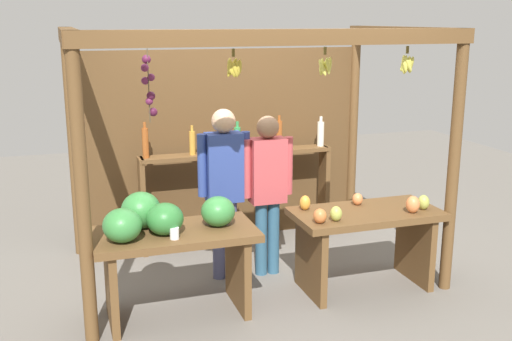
{
  "coord_description": "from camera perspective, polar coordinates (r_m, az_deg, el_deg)",
  "views": [
    {
      "loc": [
        -1.64,
        -5.22,
        2.33
      ],
      "look_at": [
        0.0,
        -0.19,
        1.02
      ],
      "focal_mm": 42.99,
      "sensor_mm": 36.0,
      "label": 1
    }
  ],
  "objects": [
    {
      "name": "ground_plane",
      "position": [
        5.95,
        -0.57,
        -9.13
      ],
      "size": [
        12.0,
        12.0,
        0.0
      ],
      "primitive_type": "plane",
      "color": "slate",
      "rests_on": "ground"
    },
    {
      "name": "market_stall",
      "position": [
        5.97,
        -1.85,
        4.2
      ],
      "size": [
        3.17,
        1.98,
        2.26
      ],
      "color": "brown",
      "rests_on": "ground"
    },
    {
      "name": "fruit_counter_left",
      "position": [
        4.87,
        -8.25,
        -6.07
      ],
      "size": [
        1.28,
        0.66,
        1.01
      ],
      "color": "brown",
      "rests_on": "ground"
    },
    {
      "name": "fruit_counter_right",
      "position": [
        5.45,
        10.13,
        -5.52
      ],
      "size": [
        1.28,
        0.64,
        0.86
      ],
      "color": "brown",
      "rests_on": "ground"
    },
    {
      "name": "bottle_shelf_unit",
      "position": [
        6.36,
        -1.67,
        -0.14
      ],
      "size": [
        2.03,
        0.22,
        1.36
      ],
      "color": "brown",
      "rests_on": "ground"
    },
    {
      "name": "vendor_man",
      "position": [
        5.47,
        -2.98,
        -0.81
      ],
      "size": [
        0.48,
        0.21,
        1.57
      ],
      "rotation": [
        0.0,
        0.0,
        0.16
      ],
      "color": "#50547D",
      "rests_on": "ground"
    },
    {
      "name": "vendor_woman",
      "position": [
        5.57,
        1.08,
        -1.09
      ],
      "size": [
        0.48,
        0.2,
        1.5
      ],
      "rotation": [
        0.0,
        0.0,
        0.1
      ],
      "color": "#305D7A",
      "rests_on": "ground"
    }
  ]
}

